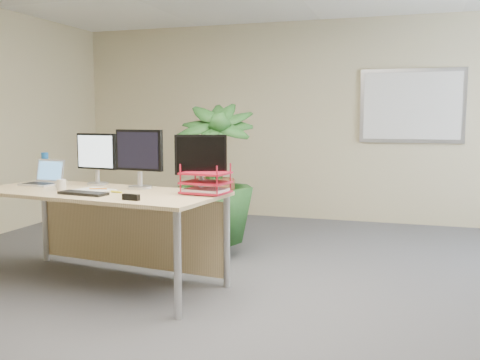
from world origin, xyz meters
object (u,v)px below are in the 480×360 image
(floor_plant, at_px, (215,183))
(monitor_right, at_px, (139,155))
(desk, at_px, (108,209))
(monitor_left, at_px, (97,155))
(laptop, at_px, (44,178))

(floor_plant, xyz_separation_m, monitor_right, (-0.34, -0.94, 0.34))
(desk, relative_size, monitor_left, 4.70)
(desk, xyz_separation_m, monitor_right, (0.24, 0.13, 0.46))
(monitor_left, height_order, laptop, monitor_left)
(floor_plant, xyz_separation_m, laptop, (-1.29, -0.97, 0.11))
(floor_plant, bearing_deg, laptop, -143.13)
(desk, distance_m, monitor_left, 0.55)
(desk, bearing_deg, laptop, 172.00)
(monitor_left, bearing_deg, monitor_right, -12.40)
(monitor_right, bearing_deg, laptop, -178.38)
(desk, bearing_deg, monitor_left, 136.37)
(monitor_left, height_order, monitor_right, monitor_right)
(desk, height_order, monitor_right, monitor_right)
(floor_plant, relative_size, laptop, 4.38)
(floor_plant, height_order, monitor_left, floor_plant)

